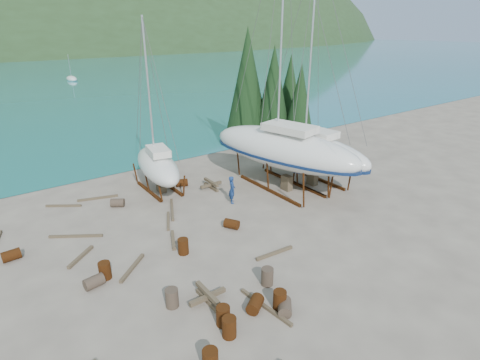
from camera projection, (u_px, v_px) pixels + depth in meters
ground at (241, 245)px, 21.04m from camera, size 600.00×600.00×0.00m
far_house_right at (57, 47)px, 178.60m from camera, size 6.60×5.60×5.60m
cypress_near_right at (273, 92)px, 34.64m from camera, size 3.60×3.60×10.00m
cypress_mid_right at (300, 103)px, 34.29m from camera, size 3.06×3.06×8.50m
cypress_back_left at (248, 82)px, 35.00m from camera, size 4.14×4.14×11.50m
cypress_far_right at (289, 94)px, 37.24m from camera, size 3.24×3.24×9.00m
moored_boat_mid at (72, 79)px, 86.27m from camera, size 2.00×5.00×6.05m
large_sailboat_near at (283, 148)px, 27.48m from camera, size 6.39×12.82×19.40m
large_sailboat_far at (309, 150)px, 28.55m from camera, size 4.06×10.71×16.54m
small_sailboat_shore at (158, 165)px, 27.42m from camera, size 3.57×7.85×12.10m
worker at (232, 190)px, 25.81m from camera, size 0.75×0.85×1.96m
drum_0 at (210, 360)px, 13.22m from camera, size 0.58×0.58×0.88m
drum_1 at (285, 307)px, 15.96m from camera, size 1.02×1.04×0.58m
drum_2 at (11, 255)px, 19.58m from camera, size 0.92×0.64×0.58m
drum_3 at (229, 327)px, 14.68m from camera, size 0.58×0.58×0.88m
drum_4 at (182, 183)px, 28.75m from camera, size 1.03×0.85×0.58m
drum_5 at (267, 277)px, 17.66m from camera, size 0.58×0.58×0.88m
drum_6 at (232, 224)px, 22.71m from camera, size 0.95×1.05×0.58m
drum_8 at (105, 270)px, 18.11m from camera, size 0.58×0.58×0.88m
drum_9 at (118, 203)px, 25.46m from camera, size 1.05×0.96×0.58m
drum_10 at (280, 300)px, 16.15m from camera, size 0.58×0.58×0.88m
drum_12 at (255, 304)px, 16.11m from camera, size 1.05×0.97×0.58m
drum_13 at (223, 316)px, 15.25m from camera, size 0.58×0.58×0.88m
drum_14 at (183, 246)px, 20.10m from camera, size 0.58×0.58×0.88m
drum_15 at (94, 282)px, 17.53m from camera, size 0.96×0.70×0.58m
drum_16 at (172, 298)px, 16.27m from camera, size 0.58×0.58×0.88m
timber_0 at (64, 206)px, 25.53m from camera, size 2.05×1.46×0.14m
timber_3 at (265, 307)px, 16.28m from camera, size 0.48×3.03×0.15m
timber_4 at (81, 257)px, 19.81m from camera, size 1.67×1.48×0.17m
timber_5 at (275, 253)px, 20.15m from camera, size 2.35×0.35×0.16m
timber_6 at (168, 182)px, 29.45m from camera, size 0.26×1.67×0.19m
timber_8 at (173, 240)px, 21.37m from camera, size 0.95×1.87×0.19m
timber_9 at (98, 198)px, 26.67m from camera, size 2.68×0.92×0.15m
timber_10 at (172, 209)px, 24.99m from camera, size 1.44×2.89×0.16m
timber_11 at (168, 221)px, 23.52m from camera, size 1.14×2.15×0.15m
timber_12 at (132, 268)px, 18.91m from camera, size 1.89×1.71×0.17m
timber_15 at (76, 236)px, 21.80m from camera, size 2.66×1.80×0.15m
timber_pile_fore at (208, 297)px, 16.54m from camera, size 1.80×1.80×0.60m
timber_pile_aft at (211, 185)px, 28.37m from camera, size 1.80×1.80×0.60m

